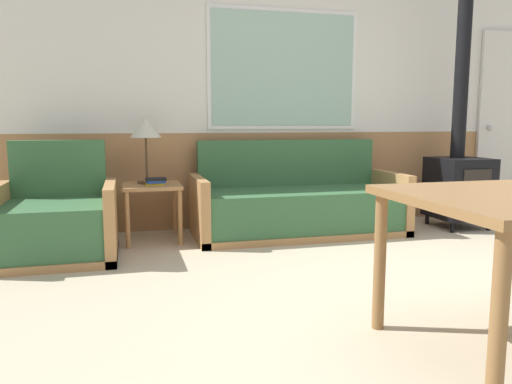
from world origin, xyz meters
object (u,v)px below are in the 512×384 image
Objects in this scene: armchair at (56,224)px; side_table at (152,194)px; wood_stove at (459,169)px; couch at (298,206)px; table_lamp at (146,129)px.

armchair is 0.85m from side_table.
wood_stove is at bearing -1.82° from armchair.
armchair reaches higher than couch.
side_table is 0.57m from table_lamp.
couch is 1.67m from wood_stove.
wood_stove is (2.95, -0.17, 0.17)m from side_table.
table_lamp is (0.71, 0.47, 0.71)m from armchair.
couch is 1.33m from side_table.
couch is 1.54m from table_lamp.
couch is at bearing -5.84° from table_lamp.
armchair is 1.11m from table_lamp.
side_table is at bearing 177.70° from couch.
table_lamp is 0.25× the size of wood_stove.
wood_stove is (1.63, -0.12, 0.32)m from couch.
armchair reaches higher than side_table.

